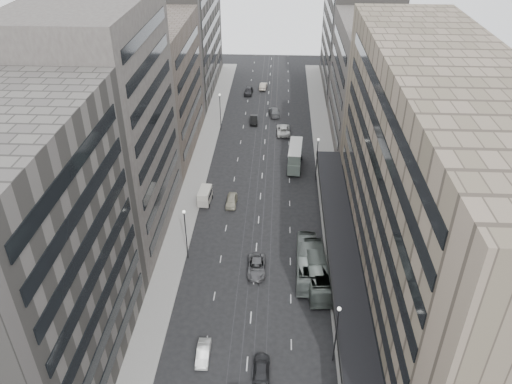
% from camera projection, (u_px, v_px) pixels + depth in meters
% --- Properties ---
extents(ground, '(220.00, 220.00, 0.00)m').
position_uv_depth(ground, '(250.00, 324.00, 61.22)').
color(ground, black).
rests_on(ground, ground).
extents(sidewalk_right, '(4.00, 125.00, 0.15)m').
position_uv_depth(sidewalk_right, '(327.00, 173.00, 92.33)').
color(sidewalk_right, gray).
rests_on(sidewalk_right, ground).
extents(sidewalk_left, '(4.00, 125.00, 0.15)m').
position_uv_depth(sidewalk_left, '(199.00, 170.00, 93.36)').
color(sidewalk_left, gray).
rests_on(sidewalk_left, ground).
extents(department_store, '(19.20, 60.00, 30.00)m').
position_uv_depth(department_store, '(434.00, 191.00, 59.08)').
color(department_store, gray).
rests_on(department_store, ground).
extents(building_right_mid, '(15.00, 28.00, 24.00)m').
position_uv_depth(building_right_mid, '(375.00, 85.00, 97.80)').
color(building_right_mid, '#49433F').
rests_on(building_right_mid, ground).
extents(building_right_far, '(15.00, 32.00, 28.00)m').
position_uv_depth(building_right_far, '(358.00, 34.00, 122.06)').
color(building_right_far, '#5C5852').
rests_on(building_right_far, ground).
extents(building_left_a, '(15.00, 28.00, 30.00)m').
position_uv_depth(building_left_a, '(19.00, 267.00, 47.38)').
color(building_left_a, '#5C5852').
rests_on(building_left_a, ground).
extents(building_left_b, '(15.00, 26.00, 34.00)m').
position_uv_depth(building_left_b, '(103.00, 128.00, 69.11)').
color(building_left_b, '#49433F').
rests_on(building_left_b, ground).
extents(building_left_c, '(15.00, 28.00, 25.00)m').
position_uv_depth(building_left_c, '(151.00, 89.00, 94.31)').
color(building_left_c, '#65574E').
rests_on(building_left_c, ground).
extents(building_left_d, '(15.00, 38.00, 28.00)m').
position_uv_depth(building_left_d, '(182.00, 35.00, 121.38)').
color(building_left_d, '#5C5852').
rests_on(building_left_d, ground).
extents(lamp_right_near, '(0.44, 0.44, 8.32)m').
position_uv_depth(lamp_right_near, '(337.00, 328.00, 53.81)').
color(lamp_right_near, '#262628').
rests_on(lamp_right_near, ground).
extents(lamp_right_far, '(0.44, 0.44, 8.32)m').
position_uv_depth(lamp_right_far, '(317.00, 154.00, 87.58)').
color(lamp_right_far, '#262628').
rests_on(lamp_right_far, ground).
extents(lamp_left_near, '(0.44, 0.44, 8.32)m').
position_uv_depth(lamp_left_near, '(185.00, 229.00, 68.99)').
color(lamp_left_near, '#262628').
rests_on(lamp_left_near, ground).
extents(lamp_left_far, '(0.44, 0.44, 8.32)m').
position_uv_depth(lamp_left_far, '(220.00, 108.00, 105.30)').
color(lamp_left_far, '#262628').
rests_on(lamp_left_far, ground).
extents(bus_near, '(3.52, 11.89, 3.27)m').
position_uv_depth(bus_near, '(316.00, 271.00, 66.96)').
color(bus_near, slate).
rests_on(bus_near, ground).
extents(bus_far, '(2.97, 11.42, 3.16)m').
position_uv_depth(bus_far, '(307.00, 263.00, 68.51)').
color(bus_far, '#939E96').
rests_on(bus_far, ground).
extents(double_decker, '(3.03, 8.37, 4.50)m').
position_uv_depth(double_decker, '(295.00, 156.00, 92.97)').
color(double_decker, slate).
rests_on(double_decker, ground).
extents(panel_van, '(2.23, 4.19, 2.57)m').
position_uv_depth(panel_van, '(205.00, 196.00, 83.25)').
color(panel_van, '#B5AEA3').
rests_on(panel_van, ground).
extents(sedan_1, '(1.50, 4.10, 1.34)m').
position_uv_depth(sedan_1, '(203.00, 353.00, 56.61)').
color(sedan_1, white).
rests_on(sedan_1, ground).
extents(sedan_2, '(2.57, 5.41, 1.49)m').
position_uv_depth(sedan_2, '(257.00, 267.00, 69.03)').
color(sedan_2, '#575659').
rests_on(sedan_2, ground).
extents(sedan_3, '(1.94, 4.67, 1.35)m').
position_uv_depth(sedan_3, '(261.00, 369.00, 54.78)').
color(sedan_3, '#242426').
rests_on(sedan_3, ground).
extents(sedan_4, '(1.87, 4.48, 1.51)m').
position_uv_depth(sedan_4, '(232.00, 201.00, 83.17)').
color(sedan_4, '#A6A18A').
rests_on(sedan_4, ground).
extents(sedan_5, '(1.86, 4.66, 1.51)m').
position_uv_depth(sedan_5, '(254.00, 120.00, 110.92)').
color(sedan_5, black).
rests_on(sedan_5, ground).
extents(sedan_6, '(3.00, 6.18, 1.69)m').
position_uv_depth(sedan_6, '(283.00, 130.00, 106.34)').
color(sedan_6, silver).
rests_on(sedan_6, ground).
extents(sedan_7, '(3.00, 5.84, 1.62)m').
position_uv_depth(sedan_7, '(274.00, 112.00, 114.59)').
color(sedan_7, slate).
rests_on(sedan_7, ground).
extents(sedan_8, '(2.30, 4.98, 1.66)m').
position_uv_depth(sedan_8, '(249.00, 91.00, 125.70)').
color(sedan_8, '#272729').
rests_on(sedan_8, ground).
extents(sedan_9, '(2.00, 4.84, 1.56)m').
position_uv_depth(sedan_9, '(263.00, 86.00, 128.89)').
color(sedan_9, '#BEB09D').
rests_on(sedan_9, ground).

